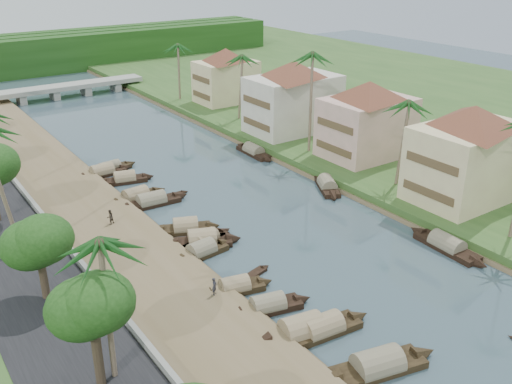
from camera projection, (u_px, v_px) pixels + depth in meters
ground at (317, 248)px, 54.20m from camera, size 220.00×220.00×0.00m
left_bank at (80, 211)px, 60.74m from camera, size 10.00×180.00×0.80m
right_bank at (328, 148)px, 78.98m from camera, size 16.00×180.00×1.20m
retaining_wall at (39, 213)px, 58.16m from camera, size 0.40×180.00×1.10m
far_right_fill at (490, 108)px, 98.36m from camera, size 60.00×220.00×1.15m
treeline at (28, 54)px, 127.98m from camera, size 120.00×14.00×8.00m
bridge at (70, 88)px, 107.78m from camera, size 28.00×4.00×2.40m
building_near at (469, 152)px, 60.10m from camera, size 14.85×14.85×10.20m
building_mid at (367, 118)px, 72.78m from camera, size 14.11×14.11×9.70m
building_far at (293, 96)px, 82.71m from camera, size 15.59×15.59×10.20m
building_distant at (226, 75)px, 98.51m from camera, size 12.62×12.62×9.20m
sampan_0 at (377, 366)px, 38.26m from camera, size 9.78×4.00×2.48m
sampan_1 at (302, 331)px, 41.75m from camera, size 8.96×3.45×2.55m
sampan_2 at (322, 329)px, 41.99m from camera, size 8.82×2.60×2.28m
sampan_3 at (268, 306)px, 44.65m from camera, size 7.75×3.24×2.07m
sampan_4 at (235, 288)px, 47.07m from camera, size 7.11×3.00×2.01m
sampan_5 at (202, 241)px, 54.50m from camera, size 7.96×4.81×2.47m
sampan_6 at (202, 251)px, 52.67m from camera, size 7.22×2.36×2.13m
sampan_7 at (206, 240)px, 54.63m from camera, size 7.24×3.28×1.93m
sampan_8 at (186, 228)px, 57.06m from camera, size 7.25×4.37×2.22m
sampan_9 at (152, 202)px, 62.86m from camera, size 8.99×2.25×2.25m
sampan_10 at (136, 197)px, 64.12m from camera, size 8.08×2.47×2.20m
sampan_11 at (125, 179)px, 68.95m from camera, size 7.48×3.27×2.12m
sampan_12 at (110, 168)px, 72.35m from camera, size 7.79×2.31×1.88m
sampan_13 at (102, 172)px, 71.01m from camera, size 8.03×2.10×2.19m
sampan_14 at (447, 246)px, 53.64m from camera, size 2.26×9.46×2.26m
sampan_15 at (327, 186)px, 67.09m from camera, size 5.27×8.04×2.20m
sampan_16 at (254, 152)px, 78.17m from camera, size 1.98×8.82×2.15m
canoe_1 at (250, 277)px, 49.18m from camera, size 5.24×2.17×0.84m
canoe_2 at (170, 197)px, 64.91m from camera, size 5.10×1.23×0.74m
palm_1 at (405, 105)px, 61.96m from camera, size 3.20×3.20×11.03m
palm_2 at (313, 57)px, 71.21m from camera, size 3.20×3.20×14.37m
palm_3 at (239, 58)px, 86.75m from camera, size 3.20×3.20×11.25m
palm_4 at (99, 245)px, 32.39m from camera, size 3.20×3.20×11.09m
palm_7 at (177, 46)px, 98.15m from camera, size 3.20×3.20×11.03m
tree_1 at (91, 307)px, 33.10m from camera, size 4.36×4.36×7.63m
tree_2 at (38, 243)px, 42.22m from camera, size 4.52×4.52×6.70m
tree_6 at (318, 94)px, 85.81m from camera, size 4.73×4.73×6.70m
person_near at (214, 286)px, 45.22m from camera, size 0.65×0.62×1.49m
person_far at (110, 217)px, 56.76m from camera, size 0.88×0.78×1.51m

